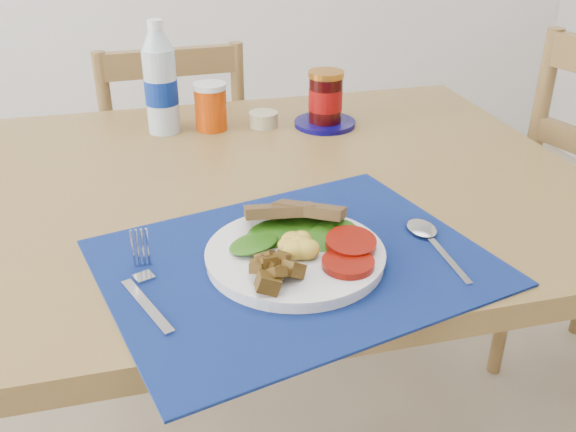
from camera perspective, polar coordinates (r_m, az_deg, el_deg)
The scene contains 10 objects.
table at distance 1.16m, azimuth -8.36°, elevation -1.05°, with size 1.40×0.90×0.75m.
chair_far at distance 1.81m, azimuth -10.09°, elevation 5.20°, with size 0.41×0.39×1.05m.
placemat at distance 0.89m, azimuth 0.64°, elevation -4.14°, with size 0.51×0.40×0.00m, color black.
breakfast_plate at distance 0.88m, azimuth 0.40°, elevation -3.24°, with size 0.24×0.24×0.06m.
fork at distance 0.85m, azimuth -12.61°, elevation -6.18°, with size 0.06×0.19×0.00m.
spoon at distance 0.96m, azimuth 12.47°, elevation -2.00°, with size 0.04×0.18×0.01m.
water_bottle at distance 1.35m, azimuth -11.25°, elevation 11.43°, with size 0.07×0.07×0.23m.
juice_glass at distance 1.37m, azimuth -6.88°, elevation 9.52°, with size 0.07×0.07×0.09m, color #BB3805.
ramekin at distance 1.39m, azimuth -2.21°, elevation 8.59°, with size 0.06×0.06×0.03m, color tan.
jam_on_saucer at distance 1.38m, azimuth 3.34°, elevation 10.09°, with size 0.13×0.13×0.12m.
Camera 1 is at (-0.08, -0.82, 1.22)m, focal length 40.00 mm.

